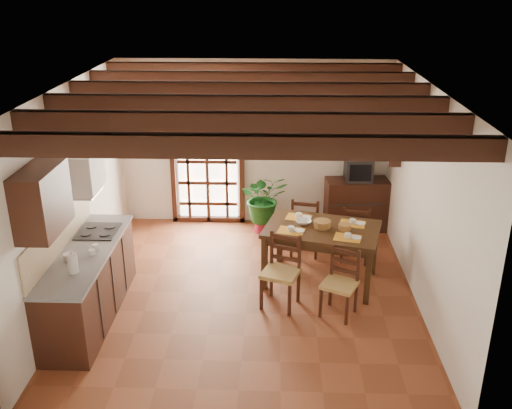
{
  "coord_description": "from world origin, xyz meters",
  "views": [
    {
      "loc": [
        0.35,
        -6.74,
        4.03
      ],
      "look_at": [
        0.1,
        0.4,
        1.15
      ],
      "focal_mm": 40.0,
      "sensor_mm": 36.0,
      "label": 1
    }
  ],
  "objects_px": {
    "potted_plant": "(264,199)",
    "pendant_lamp": "(326,137)",
    "kitchen_counter": "(89,283)",
    "chair_near_left": "(281,285)",
    "chair_far_right": "(355,243)",
    "sideboard": "(356,204)",
    "dining_table": "(322,234)",
    "chair_far_left": "(305,236)",
    "crt_tv": "(359,169)",
    "chair_near_right": "(339,295)"
  },
  "relations": [
    {
      "from": "potted_plant",
      "to": "pendant_lamp",
      "type": "height_order",
      "value": "pendant_lamp"
    },
    {
      "from": "chair_near_right",
      "to": "pendant_lamp",
      "type": "distance_m",
      "value": 2.05
    },
    {
      "from": "kitchen_counter",
      "to": "chair_near_right",
      "type": "bearing_deg",
      "value": 2.54
    },
    {
      "from": "kitchen_counter",
      "to": "chair_far_right",
      "type": "relative_size",
      "value": 2.48
    },
    {
      "from": "chair_far_right",
      "to": "pendant_lamp",
      "type": "height_order",
      "value": "pendant_lamp"
    },
    {
      "from": "chair_near_right",
      "to": "potted_plant",
      "type": "relative_size",
      "value": 0.4
    },
    {
      "from": "chair_near_left",
      "to": "chair_near_right",
      "type": "distance_m",
      "value": 0.76
    },
    {
      "from": "chair_near_right",
      "to": "chair_far_right",
      "type": "height_order",
      "value": "chair_far_right"
    },
    {
      "from": "kitchen_counter",
      "to": "sideboard",
      "type": "height_order",
      "value": "kitchen_counter"
    },
    {
      "from": "chair_near_right",
      "to": "chair_far_left",
      "type": "relative_size",
      "value": 0.93
    },
    {
      "from": "chair_near_right",
      "to": "crt_tv",
      "type": "bearing_deg",
      "value": 105.29
    },
    {
      "from": "chair_far_left",
      "to": "crt_tv",
      "type": "bearing_deg",
      "value": -121.72
    },
    {
      "from": "kitchen_counter",
      "to": "potted_plant",
      "type": "relative_size",
      "value": 1.02
    },
    {
      "from": "pendant_lamp",
      "to": "crt_tv",
      "type": "bearing_deg",
      "value": 67.36
    },
    {
      "from": "kitchen_counter",
      "to": "sideboard",
      "type": "relative_size",
      "value": 2.18
    },
    {
      "from": "sideboard",
      "to": "chair_near_right",
      "type": "bearing_deg",
      "value": -106.16
    },
    {
      "from": "chair_near_right",
      "to": "kitchen_counter",
      "type": "bearing_deg",
      "value": -150.68
    },
    {
      "from": "sideboard",
      "to": "pendant_lamp",
      "type": "relative_size",
      "value": 1.22
    },
    {
      "from": "chair_near_right",
      "to": "chair_far_right",
      "type": "distance_m",
      "value": 1.56
    },
    {
      "from": "crt_tv",
      "to": "pendant_lamp",
      "type": "height_order",
      "value": "pendant_lamp"
    },
    {
      "from": "dining_table",
      "to": "kitchen_counter",
      "type": "bearing_deg",
      "value": -146.96
    },
    {
      "from": "dining_table",
      "to": "chair_far_left",
      "type": "bearing_deg",
      "value": 115.98
    },
    {
      "from": "chair_far_left",
      "to": "pendant_lamp",
      "type": "distance_m",
      "value": 1.94
    },
    {
      "from": "chair_near_right",
      "to": "pendant_lamp",
      "type": "height_order",
      "value": "pendant_lamp"
    },
    {
      "from": "chair_far_right",
      "to": "pendant_lamp",
      "type": "xyz_separation_m",
      "value": [
        -0.57,
        -0.56,
        1.79
      ]
    },
    {
      "from": "pendant_lamp",
      "to": "chair_near_right",
      "type": "bearing_deg",
      "value": -79.54
    },
    {
      "from": "dining_table",
      "to": "chair_far_right",
      "type": "distance_m",
      "value": 0.97
    },
    {
      "from": "chair_far_right",
      "to": "potted_plant",
      "type": "relative_size",
      "value": 0.41
    },
    {
      "from": "potted_plant",
      "to": "chair_far_right",
      "type": "bearing_deg",
      "value": -35.95
    },
    {
      "from": "kitchen_counter",
      "to": "dining_table",
      "type": "bearing_deg",
      "value": 18.53
    },
    {
      "from": "chair_far_right",
      "to": "crt_tv",
      "type": "xyz_separation_m",
      "value": [
        0.15,
        1.17,
        0.78
      ]
    },
    {
      "from": "potted_plant",
      "to": "pendant_lamp",
      "type": "relative_size",
      "value": 2.61
    },
    {
      "from": "kitchen_counter",
      "to": "chair_near_left",
      "type": "distance_m",
      "value": 2.43
    },
    {
      "from": "dining_table",
      "to": "chair_far_left",
      "type": "xyz_separation_m",
      "value": [
        -0.17,
        0.85,
        -0.42
      ]
    },
    {
      "from": "kitchen_counter",
      "to": "chair_far_right",
      "type": "xyz_separation_m",
      "value": [
        3.53,
        1.65,
        -0.19
      ]
    },
    {
      "from": "chair_near_left",
      "to": "chair_far_right",
      "type": "height_order",
      "value": "chair_near_left"
    },
    {
      "from": "dining_table",
      "to": "sideboard",
      "type": "bearing_deg",
      "value": 83.06
    },
    {
      "from": "dining_table",
      "to": "sideboard",
      "type": "xyz_separation_m",
      "value": [
        0.72,
        1.83,
        -0.28
      ]
    },
    {
      "from": "pendant_lamp",
      "to": "chair_near_left",
      "type": "bearing_deg",
      "value": -126.53
    },
    {
      "from": "chair_near_left",
      "to": "sideboard",
      "type": "xyz_separation_m",
      "value": [
        1.28,
        2.49,
        0.14
      ]
    },
    {
      "from": "chair_far_right",
      "to": "kitchen_counter",
      "type": "bearing_deg",
      "value": 36.68
    },
    {
      "from": "chair_near_left",
      "to": "potted_plant",
      "type": "distance_m",
      "value": 2.36
    },
    {
      "from": "chair_near_left",
      "to": "crt_tv",
      "type": "distance_m",
      "value": 2.9
    },
    {
      "from": "chair_far_left",
      "to": "potted_plant",
      "type": "distance_m",
      "value": 1.09
    },
    {
      "from": "chair_near_left",
      "to": "pendant_lamp",
      "type": "height_order",
      "value": "pendant_lamp"
    },
    {
      "from": "chair_far_right",
      "to": "sideboard",
      "type": "relative_size",
      "value": 0.88
    },
    {
      "from": "chair_near_right",
      "to": "dining_table",
      "type": "bearing_deg",
      "value": 128.43
    },
    {
      "from": "chair_near_left",
      "to": "chair_near_right",
      "type": "xyz_separation_m",
      "value": [
        0.74,
        -0.19,
        -0.03
      ]
    },
    {
      "from": "dining_table",
      "to": "crt_tv",
      "type": "height_order",
      "value": "crt_tv"
    },
    {
      "from": "sideboard",
      "to": "potted_plant",
      "type": "distance_m",
      "value": 1.56
    }
  ]
}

